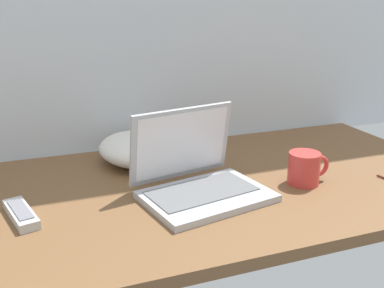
# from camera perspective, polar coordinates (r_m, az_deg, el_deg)

# --- Properties ---
(desk) EXTENTS (1.60, 0.76, 0.03)m
(desk) POSITION_cam_1_polar(r_m,az_deg,el_deg) (1.25, -0.17, -5.92)
(desk) COLOR brown
(desk) RESTS_ON ground
(laptop) EXTENTS (0.35, 0.31, 0.22)m
(laptop) POSITION_cam_1_polar(r_m,az_deg,el_deg) (1.18, 0.72, -4.20)
(laptop) COLOR #B2B5BA
(laptop) RESTS_ON desk
(coffee_mug) EXTENTS (0.12, 0.09, 0.09)m
(coffee_mug) POSITION_cam_1_polar(r_m,az_deg,el_deg) (1.28, 14.04, -2.92)
(coffee_mug) COLOR red
(coffee_mug) RESTS_ON desk
(remote_control_far) EXTENTS (0.08, 0.17, 0.02)m
(remote_control_far) POSITION_cam_1_polar(r_m,az_deg,el_deg) (1.14, -20.77, -8.22)
(remote_control_far) COLOR #B7B7B7
(remote_control_far) RESTS_ON desk
(cushion) EXTENTS (0.30, 0.33, 0.09)m
(cushion) POSITION_cam_1_polar(r_m,az_deg,el_deg) (1.40, -6.68, -0.59)
(cushion) COLOR silver
(cushion) RESTS_ON desk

